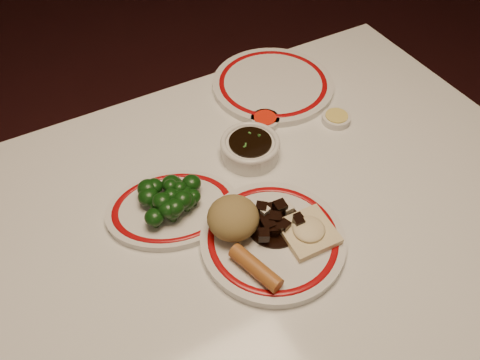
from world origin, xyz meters
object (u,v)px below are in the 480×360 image
object	(u,v)px
dining_table	(264,246)
broccoli_pile	(171,197)
stirfry_heap	(273,221)
rice_mound	(233,218)
soy_bowl	(250,149)
fried_wonton	(308,231)
broccoli_plate	(172,208)
spring_roll	(256,268)
main_plate	(273,239)

from	to	relation	value
dining_table	broccoli_pile	world-z (taller)	broccoli_pile
stirfry_heap	rice_mound	bearing A→B (deg)	157.95
broccoli_pile	soy_bowl	distance (m)	0.21
fried_wonton	soy_bowl	size ratio (longest dim) A/B	0.77
broccoli_plate	soy_bowl	xyz separation A→B (m)	(0.20, 0.06, 0.01)
broccoli_plate	spring_roll	bearing A→B (deg)	-71.50
broccoli_pile	soy_bowl	bearing A→B (deg)	15.48
broccoli_plate	soy_bowl	distance (m)	0.21
broccoli_plate	broccoli_pile	bearing A→B (deg)	62.17
dining_table	rice_mound	size ratio (longest dim) A/B	13.11
rice_mound	soy_bowl	distance (m)	0.20
main_plate	soy_bowl	bearing A→B (deg)	70.86
fried_wonton	stirfry_heap	size ratio (longest dim) A/B	0.91
spring_roll	stirfry_heap	world-z (taller)	stirfry_heap
main_plate	soy_bowl	world-z (taller)	soy_bowl
dining_table	fried_wonton	bearing A→B (deg)	-63.39
dining_table	stirfry_heap	distance (m)	0.13
rice_mound	fried_wonton	size ratio (longest dim) A/B	0.99
dining_table	stirfry_heap	size ratio (longest dim) A/B	11.81
stirfry_heap	broccoli_pile	size ratio (longest dim) A/B	0.80
fried_wonton	soy_bowl	distance (m)	0.23
spring_roll	soy_bowl	world-z (taller)	spring_roll
broccoli_pile	soy_bowl	xyz separation A→B (m)	(0.20, 0.05, -0.02)
spring_roll	broccoli_plate	xyz separation A→B (m)	(-0.07, 0.20, -0.02)
spring_roll	broccoli_plate	world-z (taller)	spring_roll
rice_mound	broccoli_pile	bearing A→B (deg)	125.38
dining_table	rice_mound	world-z (taller)	rice_mound
rice_mound	fried_wonton	xyz separation A→B (m)	(0.11, -0.07, -0.02)
broccoli_plate	main_plate	bearing A→B (deg)	-49.71
main_plate	broccoli_plate	xyz separation A→B (m)	(-0.13, 0.15, -0.00)
dining_table	broccoli_plate	world-z (taller)	broccoli_plate
stirfry_heap	soy_bowl	xyz separation A→B (m)	(0.06, 0.19, -0.01)
main_plate	stirfry_heap	xyz separation A→B (m)	(0.01, 0.02, 0.02)
rice_mound	spring_roll	distance (m)	0.10
main_plate	spring_roll	size ratio (longest dim) A/B	2.61
spring_roll	broccoli_pile	distance (m)	0.21
dining_table	fried_wonton	size ratio (longest dim) A/B	13.03
dining_table	spring_roll	distance (m)	0.18
rice_mound	broccoli_plate	bearing A→B (deg)	126.36
dining_table	broccoli_plate	size ratio (longest dim) A/B	4.14
spring_roll	rice_mound	bearing A→B (deg)	67.36
dining_table	soy_bowl	xyz separation A→B (m)	(0.05, 0.16, 0.11)
broccoli_plate	fried_wonton	bearing A→B (deg)	-43.72
broccoli_plate	soy_bowl	bearing A→B (deg)	15.96
rice_mound	fried_wonton	bearing A→B (deg)	-34.25
stirfry_heap	broccoli_plate	world-z (taller)	stirfry_heap
fried_wonton	broccoli_plate	distance (m)	0.26
stirfry_heap	dining_table	bearing A→B (deg)	80.37
stirfry_heap	main_plate	bearing A→B (deg)	-120.60
main_plate	broccoli_pile	xyz separation A→B (m)	(-0.13, 0.15, 0.03)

